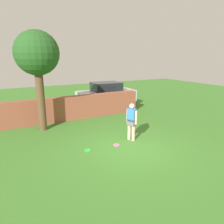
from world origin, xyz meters
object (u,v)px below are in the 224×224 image
car (106,94)px  frisbee_pink (116,145)px  tree (37,55)px  person (132,120)px  frisbee_green (88,150)px

car → frisbee_pink: (-2.91, -6.57, -0.85)m
tree → car: size_ratio=1.10×
tree → car: bearing=31.7°
person → frisbee_pink: bearing=-97.9°
tree → frisbee_pink: (2.24, -3.40, -3.57)m
car → tree: bearing=34.8°
tree → person: 5.20m
tree → person: tree is taller
tree → frisbee_pink: bearing=-56.6°
person → car: size_ratio=0.38×
person → frisbee_green: person is taller
frisbee_pink → frisbee_green: same height
person → frisbee_green: size_ratio=6.00×
frisbee_pink → frisbee_green: (-1.23, 0.10, 0.00)m
car → frisbee_green: (-4.13, -6.47, -0.85)m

